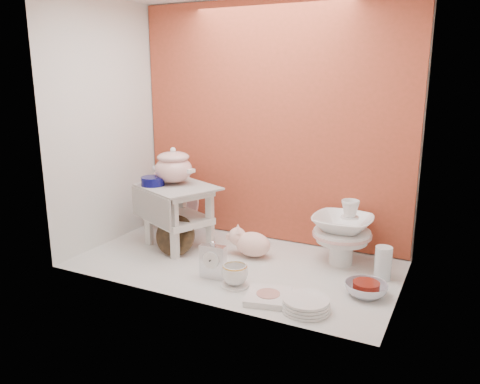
# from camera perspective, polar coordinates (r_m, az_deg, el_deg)

# --- Properties ---
(ground) EXTENTS (1.80, 1.80, 0.00)m
(ground) POSITION_cam_1_polar(r_m,az_deg,el_deg) (2.73, -0.57, -8.64)
(ground) COLOR silver
(ground) RESTS_ON ground
(niche_shell) EXTENTS (1.86, 1.03, 1.53)m
(niche_shell) POSITION_cam_1_polar(r_m,az_deg,el_deg) (2.68, 1.17, 11.45)
(niche_shell) COLOR #B2422C
(niche_shell) RESTS_ON ground
(step_stool) EXTENTS (0.56, 0.53, 0.39)m
(step_stool) POSITION_cam_1_polar(r_m,az_deg,el_deg) (2.95, -7.42, -2.96)
(step_stool) COLOR silver
(step_stool) RESTS_ON ground
(soup_tureen) EXTENTS (0.29, 0.29, 0.23)m
(soup_tureen) POSITION_cam_1_polar(r_m,az_deg,el_deg) (2.94, -8.04, 3.19)
(soup_tureen) COLOR white
(soup_tureen) RESTS_ON step_stool
(cobalt_bowl) EXTENTS (0.15, 0.15, 0.05)m
(cobalt_bowl) POSITION_cam_1_polar(r_m,az_deg,el_deg) (2.93, -10.51, 1.30)
(cobalt_bowl) COLOR #0A0A4D
(cobalt_bowl) RESTS_ON step_stool
(floral_platter) EXTENTS (0.44, 0.10, 0.44)m
(floral_platter) POSITION_cam_1_polar(r_m,az_deg,el_deg) (3.26, -8.44, -0.91)
(floral_platter) COLOR white
(floral_platter) RESTS_ON ground
(blue_white_vase) EXTENTS (0.27, 0.27, 0.23)m
(blue_white_vase) POSITION_cam_1_polar(r_m,az_deg,el_deg) (3.22, -7.27, -2.94)
(blue_white_vase) COLOR white
(blue_white_vase) RESTS_ON ground
(lacquer_tray) EXTENTS (0.26, 0.15, 0.23)m
(lacquer_tray) POSITION_cam_1_polar(r_m,az_deg,el_deg) (2.85, -7.84, -5.25)
(lacquer_tray) COLOR black
(lacquer_tray) RESTS_ON ground
(mantel_clock) EXTENTS (0.14, 0.06, 0.20)m
(mantel_clock) POSITION_cam_1_polar(r_m,az_deg,el_deg) (2.51, -3.29, -8.22)
(mantel_clock) COLOR silver
(mantel_clock) RESTS_ON ground
(plush_pig) EXTENTS (0.32, 0.27, 0.16)m
(plush_pig) POSITION_cam_1_polar(r_m,az_deg,el_deg) (2.79, 1.58, -6.30)
(plush_pig) COLOR beige
(plush_pig) RESTS_ON ground
(teacup_saucer) EXTENTS (0.19, 0.19, 0.01)m
(teacup_saucer) POSITION_cam_1_polar(r_m,az_deg,el_deg) (2.46, -0.62, -11.16)
(teacup_saucer) COLOR white
(teacup_saucer) RESTS_ON ground
(gold_rim_teacup) EXTENTS (0.17, 0.17, 0.10)m
(gold_rim_teacup) POSITION_cam_1_polar(r_m,az_deg,el_deg) (2.43, -0.62, -9.94)
(gold_rim_teacup) COLOR white
(gold_rim_teacup) RESTS_ON teacup_saucer
(lattice_dish) EXTENTS (0.25, 0.25, 0.03)m
(lattice_dish) POSITION_cam_1_polar(r_m,az_deg,el_deg) (2.32, 3.42, -12.53)
(lattice_dish) COLOR white
(lattice_dish) RESTS_ON ground
(dinner_plate_stack) EXTENTS (0.25, 0.25, 0.06)m
(dinner_plate_stack) POSITION_cam_1_polar(r_m,az_deg,el_deg) (2.24, 7.99, -13.31)
(dinner_plate_stack) COLOR white
(dinner_plate_stack) RESTS_ON ground
(crystal_bowl) EXTENTS (0.26, 0.26, 0.06)m
(crystal_bowl) POSITION_cam_1_polar(r_m,az_deg,el_deg) (2.43, 14.99, -11.31)
(crystal_bowl) COLOR silver
(crystal_bowl) RESTS_ON ground
(clear_glass_vase) EXTENTS (0.11, 0.11, 0.18)m
(clear_glass_vase) POSITION_cam_1_polar(r_m,az_deg,el_deg) (2.61, 16.92, -8.22)
(clear_glass_vase) COLOR silver
(clear_glass_vase) RESTS_ON ground
(porcelain_tower) EXTENTS (0.37, 0.37, 0.38)m
(porcelain_tower) POSITION_cam_1_polar(r_m,az_deg,el_deg) (2.72, 12.25, -4.71)
(porcelain_tower) COLOR white
(porcelain_tower) RESTS_ON ground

